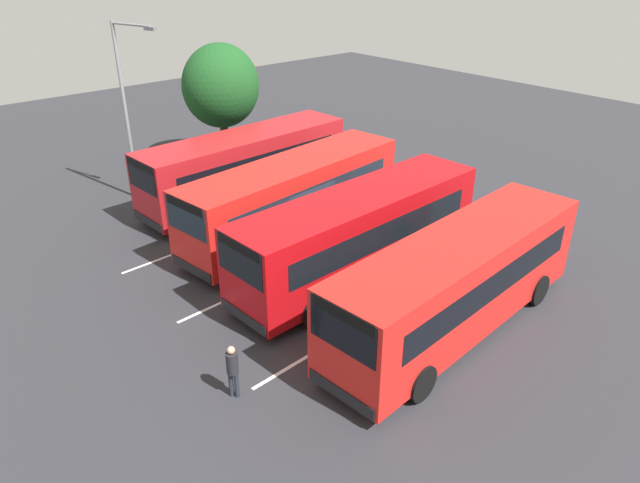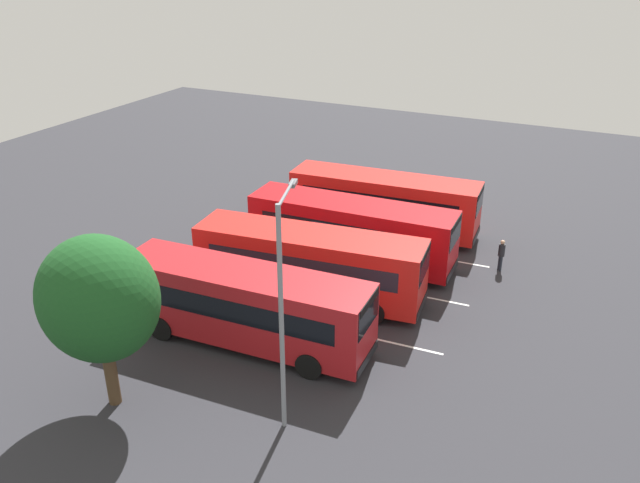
% 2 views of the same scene
% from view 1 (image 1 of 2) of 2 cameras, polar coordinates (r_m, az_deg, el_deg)
% --- Properties ---
extents(ground_plane, '(67.38, 67.38, 0.00)m').
position_cam_1_polar(ground_plane, '(22.97, 0.72, -1.20)').
color(ground_plane, '#2B2B30').
extents(bus_far_left, '(10.43, 2.96, 3.22)m').
position_cam_1_polar(bus_far_left, '(27.31, -7.33, 7.41)').
color(bus_far_left, '#AD191E').
rests_on(bus_far_left, ground).
extents(bus_center_left, '(10.53, 3.57, 3.22)m').
position_cam_1_polar(bus_center_left, '(23.64, -2.69, 4.41)').
color(bus_center_left, red).
rests_on(bus_center_left, ground).
extents(bus_center_right, '(10.41, 2.89, 3.22)m').
position_cam_1_polar(bus_center_right, '(20.68, 3.79, 0.89)').
color(bus_center_right, '#B70C11').
rests_on(bus_center_right, ground).
extents(bus_far_right, '(10.47, 3.17, 3.22)m').
position_cam_1_polar(bus_far_right, '(18.18, 13.23, -3.78)').
color(bus_far_right, red).
rests_on(bus_far_right, ground).
extents(pedestrian, '(0.45, 0.45, 1.63)m').
position_cam_1_polar(pedestrian, '(15.86, -8.55, -12.08)').
color(pedestrian, '#232833').
rests_on(pedestrian, ground).
extents(street_lamp, '(0.90, 2.53, 8.03)m').
position_cam_1_polar(street_lamp, '(27.82, -18.25, 12.78)').
color(street_lamp, gray).
rests_on(street_lamp, ground).
extents(depot_tree, '(4.15, 3.74, 6.40)m').
position_cam_1_polar(depot_tree, '(32.09, -9.66, 14.72)').
color(depot_tree, '#4C3823').
rests_on(depot_tree, ground).
extents(lane_stripe_outer_left, '(13.55, 0.76, 0.01)m').
position_cam_1_polar(lane_stripe_outer_left, '(25.89, -5.45, 2.12)').
color(lane_stripe_outer_left, silver).
rests_on(lane_stripe_outer_left, ground).
extents(lane_stripe_inner_left, '(13.55, 0.76, 0.01)m').
position_cam_1_polar(lane_stripe_inner_left, '(22.97, 0.72, -1.19)').
color(lane_stripe_inner_left, silver).
rests_on(lane_stripe_inner_left, ground).
extents(lane_stripe_inner_right, '(13.55, 0.76, 0.01)m').
position_cam_1_polar(lane_stripe_inner_right, '(20.48, 8.55, -5.36)').
color(lane_stripe_inner_right, silver).
rests_on(lane_stripe_inner_right, ground).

